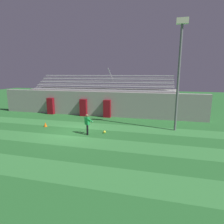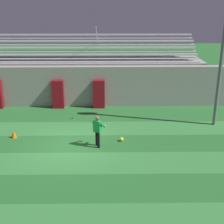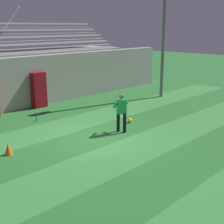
% 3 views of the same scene
% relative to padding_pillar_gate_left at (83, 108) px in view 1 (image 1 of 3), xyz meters
% --- Properties ---
extents(ground_plane, '(80.00, 80.00, 0.00)m').
position_rel_padding_pillar_gate_left_xyz_m(ground_plane, '(1.41, -5.95, -0.98)').
color(ground_plane, '#286B2D').
extents(turf_stripe_near, '(28.00, 2.05, 0.01)m').
position_rel_padding_pillar_gate_left_xyz_m(turf_stripe_near, '(1.41, -11.95, -0.97)').
color(turf_stripe_near, '#38843D').
rests_on(turf_stripe_near, ground).
extents(turf_stripe_mid, '(28.00, 2.05, 0.01)m').
position_rel_padding_pillar_gate_left_xyz_m(turf_stripe_mid, '(1.41, -7.85, -0.97)').
color(turf_stripe_mid, '#38843D').
rests_on(turf_stripe_mid, ground).
extents(turf_stripe_far, '(28.00, 2.05, 0.01)m').
position_rel_padding_pillar_gate_left_xyz_m(turf_stripe_far, '(1.41, -3.75, -0.97)').
color(turf_stripe_far, '#38843D').
rests_on(turf_stripe_far, ground).
extents(back_wall, '(24.00, 0.60, 2.80)m').
position_rel_padding_pillar_gate_left_xyz_m(back_wall, '(1.41, 0.55, 0.42)').
color(back_wall, '#999691').
rests_on(back_wall, ground).
extents(padding_pillar_gate_left, '(0.78, 0.44, 1.95)m').
position_rel_padding_pillar_gate_left_xyz_m(padding_pillar_gate_left, '(0.00, 0.00, 0.00)').
color(padding_pillar_gate_left, maroon).
rests_on(padding_pillar_gate_left, ground).
extents(padding_pillar_gate_right, '(0.78, 0.44, 1.95)m').
position_rel_padding_pillar_gate_left_xyz_m(padding_pillar_gate_right, '(2.82, 0.00, 0.00)').
color(padding_pillar_gate_right, maroon).
rests_on(padding_pillar_gate_right, ground).
extents(padding_pillar_far_left, '(0.78, 0.44, 1.95)m').
position_rel_padding_pillar_gate_left_xyz_m(padding_pillar_far_left, '(-4.22, 0.00, 0.00)').
color(padding_pillar_far_left, maroon).
rests_on(padding_pillar_far_left, ground).
extents(bleacher_stand, '(18.00, 4.05, 5.43)m').
position_rel_padding_pillar_gate_left_xyz_m(bleacher_stand, '(1.41, 2.89, 0.53)').
color(bleacher_stand, '#999691').
rests_on(bleacher_stand, ground).
extents(floodlight_pole, '(0.90, 0.36, 9.03)m').
position_rel_padding_pillar_gate_left_xyz_m(floodlight_pole, '(9.82, -3.25, 4.64)').
color(floodlight_pole, slate).
rests_on(floodlight_pole, ground).
extents(goalkeeper, '(0.73, 0.70, 1.67)m').
position_rel_padding_pillar_gate_left_xyz_m(goalkeeper, '(2.91, -6.14, -0.02)').
color(goalkeeper, black).
rests_on(goalkeeper, ground).
extents(soccer_ball, '(0.22, 0.22, 0.22)m').
position_rel_padding_pillar_gate_left_xyz_m(soccer_ball, '(4.14, -5.54, -0.87)').
color(soccer_ball, yellow).
rests_on(soccer_ball, ground).
extents(traffic_cone, '(0.30, 0.30, 0.42)m').
position_rel_padding_pillar_gate_left_xyz_m(traffic_cone, '(-1.70, -5.00, -0.77)').
color(traffic_cone, orange).
rests_on(traffic_cone, ground).
extents(water_bottle, '(0.07, 0.07, 0.24)m').
position_rel_padding_pillar_gate_left_xyz_m(water_bottle, '(1.24, -2.17, -0.86)').
color(water_bottle, green).
rests_on(water_bottle, ground).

